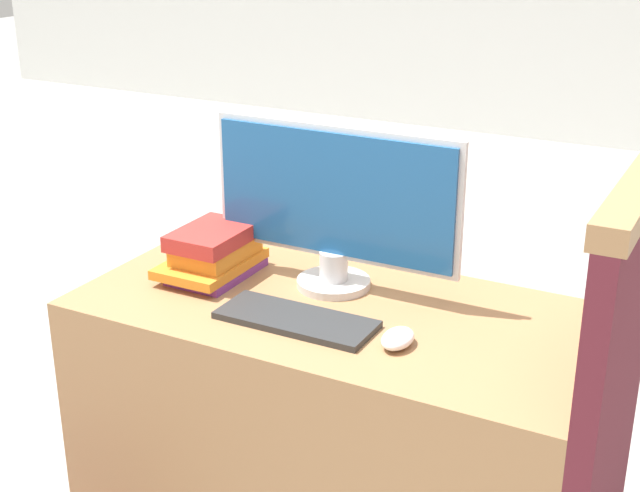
% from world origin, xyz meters
% --- Properties ---
extents(desk, '(1.25, 0.64, 0.76)m').
position_xyz_m(desk, '(0.00, 0.32, 0.38)').
color(desk, '#9E7047').
rests_on(desk, ground_plane).
extents(carrel_divider, '(0.07, 0.57, 1.18)m').
position_xyz_m(carrel_divider, '(0.65, 0.29, 0.60)').
color(carrel_divider, '#5B1E28').
rests_on(carrel_divider, ground_plane).
extents(monitor, '(0.65, 0.19, 0.41)m').
position_xyz_m(monitor, '(-0.06, 0.42, 0.98)').
color(monitor, silver).
rests_on(monitor, desk).
extents(keyboard, '(0.37, 0.15, 0.02)m').
position_xyz_m(keyboard, '(-0.04, 0.19, 0.77)').
color(keyboard, '#2D2D2D').
rests_on(keyboard, desk).
extents(mouse, '(0.07, 0.10, 0.04)m').
position_xyz_m(mouse, '(0.21, 0.19, 0.78)').
color(mouse, white).
rests_on(mouse, desk).
extents(book_stack, '(0.19, 0.28, 0.13)m').
position_xyz_m(book_stack, '(-0.37, 0.34, 0.83)').
color(book_stack, '#7A3384').
rests_on(book_stack, desk).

